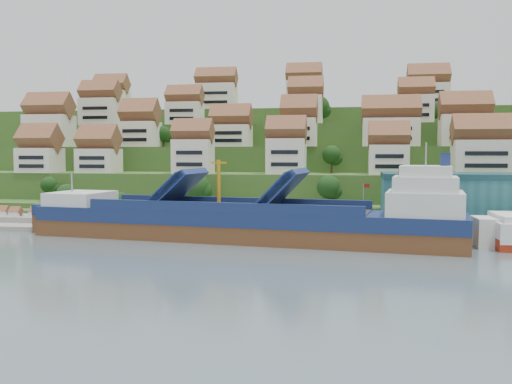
# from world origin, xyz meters

# --- Properties ---
(ground) EXTENTS (300.00, 300.00, 0.00)m
(ground) POSITION_xyz_m (0.00, 0.00, 0.00)
(ground) COLOR slate
(ground) RESTS_ON ground
(quay) EXTENTS (180.00, 14.00, 2.20)m
(quay) POSITION_xyz_m (20.00, 15.00, 1.10)
(quay) COLOR gray
(quay) RESTS_ON ground
(pebble_beach) EXTENTS (45.00, 20.00, 1.00)m
(pebble_beach) POSITION_xyz_m (-58.00, 12.00, 0.50)
(pebble_beach) COLOR gray
(pebble_beach) RESTS_ON ground
(hillside) EXTENTS (260.00, 128.00, 31.00)m
(hillside) POSITION_xyz_m (0.00, 103.55, 10.66)
(hillside) COLOR #2D4C1E
(hillside) RESTS_ON ground
(hillside_village) EXTENTS (159.55, 65.11, 29.17)m
(hillside_village) POSITION_xyz_m (1.32, 60.72, 24.49)
(hillside_village) COLOR silver
(hillside_village) RESTS_ON ground
(hillside_trees) EXTENTS (143.91, 60.08, 30.33)m
(hillside_trees) POSITION_xyz_m (-2.76, 44.26, 16.49)
(hillside_trees) COLOR #193E14
(hillside_trees) RESTS_ON ground
(flagpole) EXTENTS (1.28, 0.16, 8.00)m
(flagpole) POSITION_xyz_m (18.11, 10.00, 6.88)
(flagpole) COLOR gray
(flagpole) RESTS_ON quay
(beach_huts) EXTENTS (14.40, 3.70, 2.20)m
(beach_huts) POSITION_xyz_m (-60.00, 10.75, 2.10)
(beach_huts) COLOR white
(beach_huts) RESTS_ON pebble_beach
(cargo_ship) EXTENTS (81.74, 22.62, 17.96)m
(cargo_ship) POSITION_xyz_m (-2.62, -1.71, 3.39)
(cargo_ship) COLOR brown
(cargo_ship) RESTS_ON ground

